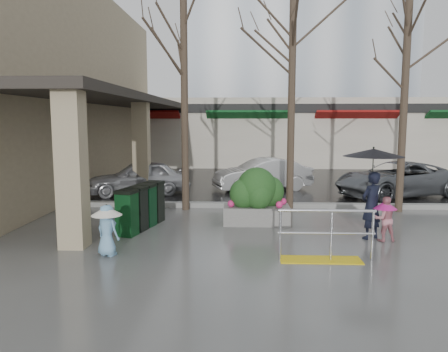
# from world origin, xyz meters

# --- Properties ---
(ground) EXTENTS (120.00, 120.00, 0.00)m
(ground) POSITION_xyz_m (0.00, 0.00, 0.00)
(ground) COLOR #51514F
(ground) RESTS_ON ground
(street_asphalt) EXTENTS (120.00, 36.00, 0.01)m
(street_asphalt) POSITION_xyz_m (0.00, 22.00, 0.01)
(street_asphalt) COLOR black
(street_asphalt) RESTS_ON ground
(curb) EXTENTS (120.00, 0.30, 0.15)m
(curb) POSITION_xyz_m (0.00, 4.00, 0.07)
(curb) COLOR gray
(curb) RESTS_ON ground
(near_building) EXTENTS (6.00, 18.00, 8.00)m
(near_building) POSITION_xyz_m (-9.00, 8.00, 4.00)
(near_building) COLOR tan
(near_building) RESTS_ON ground
(canopy_slab) EXTENTS (2.80, 18.00, 0.25)m
(canopy_slab) POSITION_xyz_m (-4.80, 8.00, 3.62)
(canopy_slab) COLOR #2D2823
(canopy_slab) RESTS_ON pillar_front
(pillar_front) EXTENTS (0.55, 0.55, 3.50)m
(pillar_front) POSITION_xyz_m (-3.90, -0.50, 1.75)
(pillar_front) COLOR tan
(pillar_front) RESTS_ON ground
(pillar_back) EXTENTS (0.55, 0.55, 3.50)m
(pillar_back) POSITION_xyz_m (-3.90, 6.00, 1.75)
(pillar_back) COLOR tan
(pillar_back) RESTS_ON ground
(storefront_row) EXTENTS (34.00, 6.74, 4.00)m
(storefront_row) POSITION_xyz_m (2.00, 17.97, 2.01)
(storefront_row) COLOR beige
(storefront_row) RESTS_ON ground
(office_tower) EXTENTS (18.00, 12.00, 25.00)m
(office_tower) POSITION_xyz_m (4.00, 30.00, 12.50)
(office_tower) COLOR #8C99A8
(office_tower) RESTS_ON ground
(handrail) EXTENTS (1.90, 0.50, 1.03)m
(handrail) POSITION_xyz_m (1.36, -1.20, 0.38)
(handrail) COLOR yellow
(handrail) RESTS_ON ground
(tree_west) EXTENTS (3.20, 3.20, 6.80)m
(tree_west) POSITION_xyz_m (-2.00, 3.60, 5.08)
(tree_west) COLOR #382B21
(tree_west) RESTS_ON ground
(tree_midwest) EXTENTS (3.20, 3.20, 7.00)m
(tree_midwest) POSITION_xyz_m (1.20, 3.60, 5.23)
(tree_midwest) COLOR #382B21
(tree_midwest) RESTS_ON ground
(tree_mideast) EXTENTS (3.20, 3.20, 6.50)m
(tree_mideast) POSITION_xyz_m (4.50, 3.60, 4.86)
(tree_mideast) COLOR #382B21
(tree_mideast) RESTS_ON ground
(woman) EXTENTS (1.38, 1.38, 2.15)m
(woman) POSITION_xyz_m (2.74, 0.45, 1.40)
(woman) COLOR black
(woman) RESTS_ON ground
(child_pink) EXTENTS (0.53, 0.53, 1.03)m
(child_pink) POSITION_xyz_m (3.00, 0.27, 0.58)
(child_pink) COLOR #CE7E89
(child_pink) RESTS_ON ground
(child_blue) EXTENTS (0.63, 0.63, 1.06)m
(child_blue) POSITION_xyz_m (-3.00, -1.06, 0.64)
(child_blue) COLOR #76ABD1
(child_blue) RESTS_ON ground
(planter) EXTENTS (1.74, 1.03, 1.52)m
(planter) POSITION_xyz_m (0.14, 1.86, 0.72)
(planter) COLOR slate
(planter) RESTS_ON ground
(news_boxes) EXTENTS (0.90, 2.03, 1.11)m
(news_boxes) POSITION_xyz_m (-2.82, 1.23, 0.55)
(news_boxes) COLOR #0D3C19
(news_boxes) RESTS_ON ground
(car_a) EXTENTS (3.97, 2.50, 1.26)m
(car_a) POSITION_xyz_m (-4.08, 6.30, 0.63)
(car_a) COLOR #B0B1B5
(car_a) RESTS_ON ground
(car_b) EXTENTS (4.05, 2.51, 1.26)m
(car_b) POSITION_xyz_m (0.55, 7.48, 0.63)
(car_b) COLOR silver
(car_b) RESTS_ON ground
(car_c) EXTENTS (4.99, 3.66, 1.26)m
(car_c) POSITION_xyz_m (5.32, 6.26, 0.63)
(car_c) COLOR slate
(car_c) RESTS_ON ground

